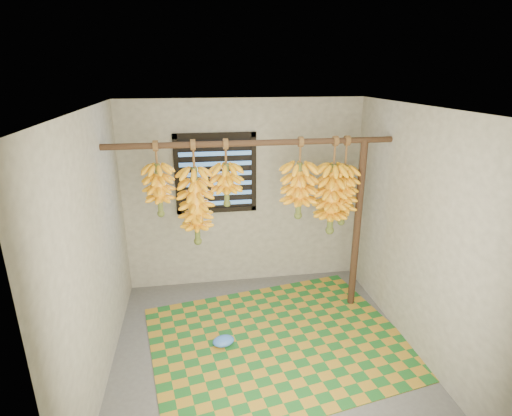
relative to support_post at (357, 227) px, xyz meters
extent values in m
cube|color=#4F4F4F|center=(-1.20, -0.70, -1.00)|extent=(3.00, 3.00, 0.01)
cube|color=silver|center=(-1.20, -0.70, 1.40)|extent=(3.00, 3.00, 0.01)
cube|color=slate|center=(-1.20, 0.80, 0.20)|extent=(3.00, 0.01, 2.40)
cube|color=slate|center=(-2.71, -0.70, 0.20)|extent=(0.01, 3.00, 2.40)
cube|color=slate|center=(0.30, -0.70, 0.20)|extent=(0.01, 3.00, 2.40)
cube|color=black|center=(-1.55, 0.78, 0.50)|extent=(1.00, 0.04, 1.00)
cylinder|color=#3D2719|center=(-1.20, 0.00, 1.00)|extent=(3.00, 0.06, 0.06)
cylinder|color=#3D2719|center=(0.00, 0.00, 0.00)|extent=(0.08, 0.08, 2.00)
cube|color=#1B5E22|center=(-1.02, -0.56, -0.99)|extent=(2.92, 2.49, 0.01)
ellipsoid|color=blue|center=(-1.61, -0.56, -0.94)|extent=(0.26, 0.22, 0.09)
cylinder|color=brown|center=(-2.18, 0.00, 0.91)|extent=(0.02, 0.02, 0.24)
cylinder|color=#4C5923|center=(-2.18, 0.00, 0.57)|extent=(0.05, 0.05, 0.51)
cylinder|color=brown|center=(-1.81, 0.00, 0.88)|extent=(0.02, 0.02, 0.29)
cylinder|color=#4C5923|center=(-1.81, 0.00, 0.37)|extent=(0.06, 0.06, 0.79)
cylinder|color=brown|center=(-1.49, 0.00, 0.90)|extent=(0.02, 0.02, 0.26)
cylinder|color=#4C5923|center=(-1.49, 0.00, 0.59)|extent=(0.06, 0.06, 0.41)
cylinder|color=brown|center=(-0.71, 0.00, 0.89)|extent=(0.02, 0.02, 0.28)
cylinder|color=#4C5923|center=(-0.71, 0.00, 0.49)|extent=(0.06, 0.06, 0.57)
cylinder|color=brown|center=(-0.33, 0.00, 0.87)|extent=(0.02, 0.02, 0.31)
cylinder|color=#4C5923|center=(-0.33, 0.00, 0.38)|extent=(0.07, 0.07, 0.74)
cylinder|color=brown|center=(-0.20, 0.00, 0.86)|extent=(0.02, 0.02, 0.33)
cylinder|color=#4C5923|center=(-0.20, 0.00, 0.41)|extent=(0.06, 0.06, 0.63)
camera|label=1|loc=(-1.82, -4.01, 1.69)|focal=28.00mm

